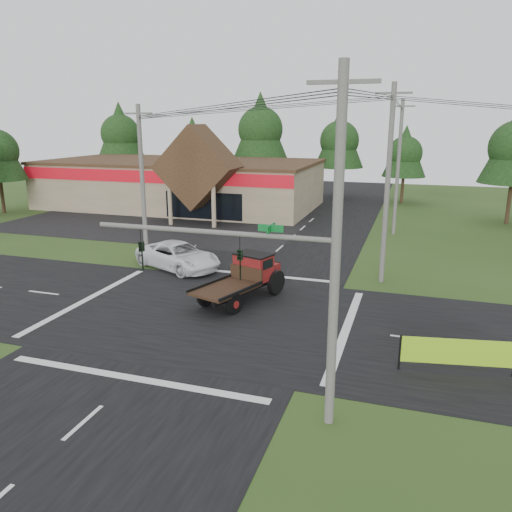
% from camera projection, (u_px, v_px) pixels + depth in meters
% --- Properties ---
extents(ground, '(120.00, 120.00, 0.00)m').
position_uv_depth(ground, '(207.00, 313.00, 25.22)').
color(ground, '#294217').
rests_on(ground, ground).
extents(road_ns, '(12.00, 120.00, 0.02)m').
position_uv_depth(road_ns, '(207.00, 313.00, 25.21)').
color(road_ns, black).
rests_on(road_ns, ground).
extents(road_ew, '(120.00, 12.00, 0.02)m').
position_uv_depth(road_ew, '(207.00, 313.00, 25.21)').
color(road_ew, black).
rests_on(road_ew, ground).
extents(parking_apron, '(28.00, 14.00, 0.02)m').
position_uv_depth(parking_apron, '(150.00, 225.00, 46.82)').
color(parking_apron, black).
rests_on(parking_apron, ground).
extents(cvs_building, '(30.40, 18.20, 9.19)m').
position_uv_depth(cvs_building, '(182.00, 182.00, 56.32)').
color(cvs_building, gray).
rests_on(cvs_building, ground).
extents(traffic_signal_mast, '(8.12, 0.24, 7.00)m').
position_uv_depth(traffic_signal_mast, '(280.00, 286.00, 15.45)').
color(traffic_signal_mast, '#595651').
rests_on(traffic_signal_mast, ground).
extents(utility_pole_nr, '(2.00, 0.30, 11.00)m').
position_uv_depth(utility_pole_nr, '(336.00, 253.00, 14.64)').
color(utility_pole_nr, '#595651').
rests_on(utility_pole_nr, ground).
extents(utility_pole_nw, '(2.00, 0.30, 10.50)m').
position_uv_depth(utility_pole_nw, '(142.00, 183.00, 33.54)').
color(utility_pole_nw, '#595651').
rests_on(utility_pole_nw, ground).
extents(utility_pole_ne, '(2.00, 0.30, 11.50)m').
position_uv_depth(utility_pole_ne, '(388.00, 184.00, 28.67)').
color(utility_pole_ne, '#595651').
rests_on(utility_pole_ne, ground).
extents(utility_pole_n, '(2.00, 0.30, 11.20)m').
position_uv_depth(utility_pole_n, '(398.00, 167.00, 41.58)').
color(utility_pole_n, '#595651').
rests_on(utility_pole_n, ground).
extents(tree_row_a, '(6.72, 6.72, 12.12)m').
position_uv_depth(tree_row_a, '(120.00, 132.00, 68.78)').
color(tree_row_a, '#332316').
rests_on(tree_row_a, ground).
extents(tree_row_b, '(5.60, 5.60, 10.10)m').
position_uv_depth(tree_row_b, '(193.00, 142.00, 68.00)').
color(tree_row_b, '#332316').
rests_on(tree_row_b, ground).
extents(tree_row_c, '(7.28, 7.28, 13.13)m').
position_uv_depth(tree_row_c, '(260.00, 127.00, 63.60)').
color(tree_row_c, '#332316').
rests_on(tree_row_c, ground).
extents(tree_row_d, '(6.16, 6.16, 11.11)m').
position_uv_depth(tree_row_d, '(340.00, 139.00, 61.91)').
color(tree_row_d, '#332316').
rests_on(tree_row_d, ground).
extents(tree_row_e, '(5.04, 5.04, 9.09)m').
position_uv_depth(tree_row_e, '(405.00, 152.00, 58.05)').
color(tree_row_e, '#332316').
rests_on(tree_row_e, ground).
extents(antique_flatbed_truck, '(4.01, 6.26, 2.45)m').
position_uv_depth(antique_flatbed_truck, '(240.00, 279.00, 26.66)').
color(antique_flatbed_truck, '#5C140D').
rests_on(antique_flatbed_truck, ground).
extents(roadside_banner, '(4.27, 0.88, 1.47)m').
position_uv_depth(roadside_banner, '(457.00, 356.00, 19.01)').
color(roadside_banner, '#91CC1B').
rests_on(roadside_banner, ground).
extents(white_pickup, '(6.83, 5.10, 1.72)m').
position_uv_depth(white_pickup, '(178.00, 256.00, 32.76)').
color(white_pickup, white).
rests_on(white_pickup, ground).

